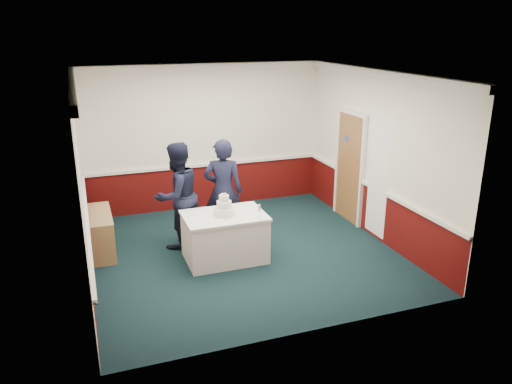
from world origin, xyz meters
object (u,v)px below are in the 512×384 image
object	(u,v)px
cake_knife	(226,219)
champagne_flute	(259,209)
person_woman	(223,191)
cake_table	(225,237)
wedding_cake	(224,208)
sideboard	(101,233)
person_man	(177,196)

from	to	relation	value
cake_knife	champagne_flute	xyz separation A→B (m)	(0.53, -0.08, 0.14)
person_woman	cake_knife	bearing A→B (deg)	95.99
cake_table	wedding_cake	bearing A→B (deg)	90.00
cake_table	champagne_flute	world-z (taller)	champagne_flute
sideboard	cake_table	distance (m)	2.15
person_man	person_woman	size ratio (longest dim) A/B	0.99
sideboard	wedding_cake	world-z (taller)	wedding_cake
sideboard	person_woman	bearing A→B (deg)	-6.38
sideboard	cake_table	xyz separation A→B (m)	(1.91, -0.98, 0.05)
sideboard	champagne_flute	size ratio (longest dim) A/B	5.85
sideboard	person_woman	xyz separation A→B (m)	(2.11, -0.24, 0.59)
wedding_cake	champagne_flute	xyz separation A→B (m)	(0.50, -0.28, 0.03)
sideboard	cake_knife	xyz separation A→B (m)	(1.88, -1.18, 0.44)
wedding_cake	person_woman	size ratio (longest dim) A/B	0.19
cake_knife	person_man	distance (m)	1.16
wedding_cake	champagne_flute	world-z (taller)	wedding_cake
cake_knife	person_woman	world-z (taller)	person_woman
cake_knife	wedding_cake	bearing A→B (deg)	95.03
person_woman	person_man	bearing A→B (deg)	15.98
champagne_flute	person_woman	bearing A→B (deg)	106.31
sideboard	champagne_flute	xyz separation A→B (m)	(2.41, -1.26, 0.58)
sideboard	person_man	size ratio (longest dim) A/B	0.65
wedding_cake	person_woman	distance (m)	0.77
cake_table	person_woman	world-z (taller)	person_woman
cake_table	cake_knife	xyz separation A→B (m)	(-0.03, -0.20, 0.39)
sideboard	cake_knife	world-z (taller)	cake_knife
champagne_flute	person_man	xyz separation A→B (m)	(-1.10, 1.08, 0.00)
champagne_flute	cake_knife	bearing A→B (deg)	171.42
person_woman	wedding_cake	bearing A→B (deg)	94.64
sideboard	wedding_cake	bearing A→B (deg)	-27.20
cake_table	wedding_cake	size ratio (longest dim) A/B	3.63
sideboard	person_woman	distance (m)	2.20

